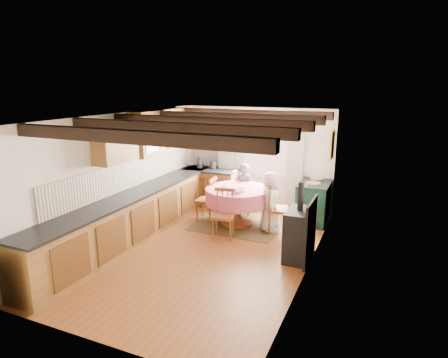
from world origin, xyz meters
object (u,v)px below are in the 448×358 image
at_px(chair_right, 278,207).
at_px(child_right, 270,202).
at_px(dining_table, 237,207).
at_px(aga_range, 314,202).
at_px(child_far, 244,189).
at_px(chair_left, 206,198).
at_px(chair_near, 223,214).
at_px(cast_iron_stove, 299,221).
at_px(cup, 224,188).

bearing_deg(chair_right, child_right, 63.00).
distance_m(chair_right, child_right, 0.19).
distance_m(dining_table, chair_right, 0.89).
relative_size(aga_range, child_far, 0.81).
bearing_deg(dining_table, chair_left, 173.68).
bearing_deg(chair_near, chair_left, 120.44).
height_order(chair_near, aga_range, chair_near).
distance_m(chair_near, child_far, 1.47).
height_order(chair_near, chair_left, chair_near).
relative_size(chair_left, cast_iron_stove, 0.69).
relative_size(dining_table, aga_range, 1.38).
height_order(dining_table, chair_near, chair_near).
height_order(chair_left, cast_iron_stove, cast_iron_stove).
height_order(chair_left, cup, chair_left).
height_order(child_right, cup, child_right).
distance_m(chair_left, cup, 0.79).
xyz_separation_m(cast_iron_stove, child_far, (-1.65, 1.78, -0.08)).
bearing_deg(cup, chair_right, 12.74).
bearing_deg(aga_range, child_right, -129.00).
relative_size(chair_near, aga_range, 1.01).
relative_size(chair_near, child_right, 0.79).
xyz_separation_m(cast_iron_stove, child_right, (-0.83, 1.08, -0.07)).
height_order(dining_table, chair_right, chair_right).
distance_m(aga_range, child_far, 1.56).
xyz_separation_m(chair_right, cast_iron_stove, (0.66, -1.05, 0.16)).
height_order(child_far, child_right, child_right).
bearing_deg(cast_iron_stove, child_far, 132.95).
height_order(chair_right, cast_iron_stove, cast_iron_stove).
xyz_separation_m(chair_near, chair_left, (-0.78, 0.86, -0.02)).
relative_size(chair_near, chair_right, 0.93).
bearing_deg(aga_range, chair_near, -130.88).
height_order(chair_near, child_right, child_right).
xyz_separation_m(aga_range, child_far, (-1.54, -0.19, 0.15)).
distance_m(dining_table, chair_near, 0.78).
relative_size(aga_range, cast_iron_stove, 0.71).
xyz_separation_m(child_far, child_right, (0.82, -0.70, 0.02)).
bearing_deg(cup, dining_table, 55.91).
bearing_deg(child_right, cup, 86.57).
xyz_separation_m(dining_table, chair_left, (-0.77, 0.09, 0.07)).
xyz_separation_m(chair_left, child_right, (1.49, -0.11, 0.15)).
height_order(child_far, cup, child_far).
distance_m(aga_range, cast_iron_stove, 1.98).
bearing_deg(chair_left, chair_right, 82.87).
bearing_deg(dining_table, child_right, -1.65).
height_order(dining_table, child_far, child_far).
relative_size(dining_table, chair_left, 1.42).
bearing_deg(chair_right, chair_near, 110.08).
distance_m(chair_near, aga_range, 2.18).
distance_m(chair_near, child_right, 1.04).
distance_m(chair_near, chair_left, 1.16).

